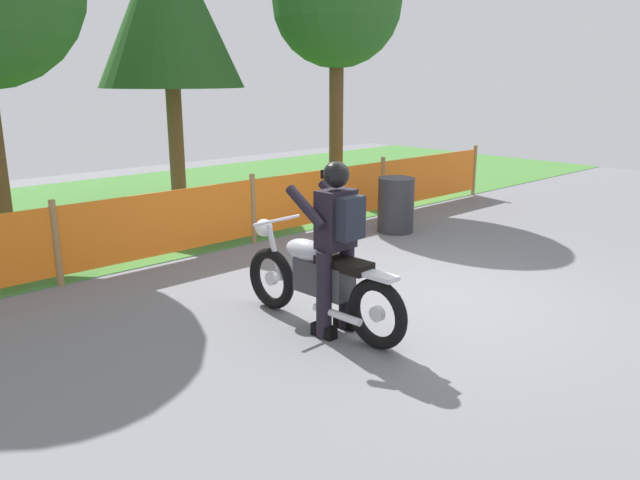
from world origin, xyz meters
name	(u,v)px	position (x,y,z in m)	size (l,w,h in m)	color
ground	(429,300)	(0.00, 0.00, -0.01)	(24.00, 24.00, 0.02)	slate
grass_verge	(138,206)	(0.00, 7.04, 0.01)	(24.00, 7.48, 0.01)	#427A33
barrier_fence	(253,208)	(0.00, 3.31, 0.54)	(11.66, 0.08, 1.05)	#997547
tree_near_right	(168,5)	(0.47, 6.27, 3.66)	(2.59, 2.59, 5.12)	brown
tree_rightmost	(337,3)	(3.28, 4.91, 3.78)	(2.47, 2.47, 5.05)	brown
motorcycle_lead	(319,280)	(-1.45, 0.28, 0.49)	(0.63, 2.14, 1.01)	black
rider_lead	(336,239)	(-1.44, 0.04, 0.95)	(0.56, 0.69, 1.69)	black
spare_drum	(396,205)	(2.12, 2.32, 0.44)	(0.58, 0.58, 0.88)	#2D2D33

